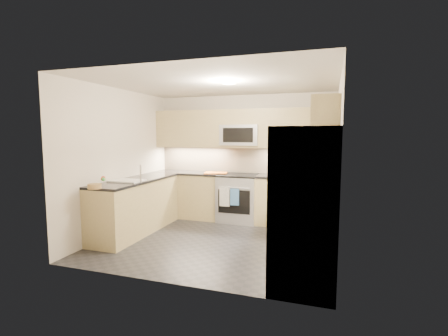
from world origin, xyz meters
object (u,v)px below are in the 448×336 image
(fruit_basket, at_px, (95,186))
(gas_range, at_px, (239,198))
(refrigerator, at_px, (305,208))
(cutting_board, at_px, (216,173))
(microwave, at_px, (241,135))
(utensil_bowl, at_px, (324,173))

(fruit_basket, bearing_deg, gas_range, 57.00)
(refrigerator, bearing_deg, gas_range, 120.88)
(gas_range, bearing_deg, cutting_board, -178.46)
(gas_range, relative_size, cutting_board, 2.05)
(fruit_basket, bearing_deg, microwave, 58.37)
(gas_range, xyz_separation_m, refrigerator, (1.45, -2.43, 0.45))
(gas_range, height_order, utensil_bowl, utensil_bowl)
(microwave, relative_size, cutting_board, 1.71)
(gas_range, height_order, refrigerator, refrigerator)
(gas_range, relative_size, refrigerator, 0.51)
(refrigerator, bearing_deg, microwave, 119.62)
(microwave, xyz_separation_m, utensil_bowl, (1.59, -0.13, -0.68))
(refrigerator, height_order, cutting_board, refrigerator)
(gas_range, bearing_deg, fruit_basket, -123.00)
(refrigerator, bearing_deg, fruit_basket, 177.73)
(gas_range, distance_m, fruit_basket, 2.80)
(microwave, height_order, cutting_board, microwave)
(refrigerator, xyz_separation_m, fruit_basket, (-2.95, 0.12, 0.08))
(gas_range, relative_size, microwave, 1.20)
(refrigerator, height_order, utensil_bowl, refrigerator)
(utensil_bowl, relative_size, fruit_basket, 1.52)
(gas_range, xyz_separation_m, microwave, (0.00, 0.12, 1.24))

